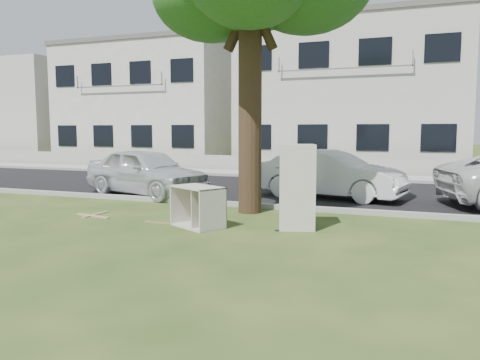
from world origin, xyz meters
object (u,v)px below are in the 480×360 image
at_px(cabinet, 198,207).
at_px(car_center, 330,174).
at_px(fridge, 297,187).
at_px(car_left, 146,172).

distance_m(cabinet, car_center, 5.26).
bearing_deg(fridge, car_center, 75.14).
relative_size(fridge, car_left, 0.40).
bearing_deg(car_center, car_left, 116.41).
bearing_deg(cabinet, car_left, 163.00).
bearing_deg(car_center, fridge, -166.68).
xyz_separation_m(car_center, car_left, (-5.22, -1.34, 0.02)).
bearing_deg(car_left, fridge, -102.17).
height_order(fridge, cabinet, fridge).
distance_m(car_center, car_left, 5.39).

